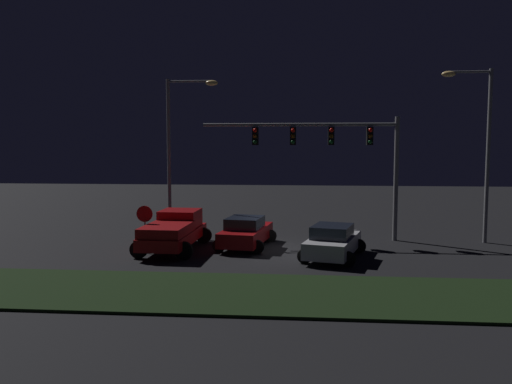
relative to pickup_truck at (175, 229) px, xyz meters
name	(u,v)px	position (x,y,z in m)	size (l,w,h in m)	color
ground_plane	(273,248)	(4.72, 0.73, -1.00)	(80.00, 80.00, 0.00)	black
grass_median	(260,293)	(4.72, -7.21, -0.95)	(22.08, 4.88, 0.10)	black
pickup_truck	(175,229)	(0.00, 0.00, 0.00)	(3.01, 5.47, 1.80)	maroon
car_sedan	(333,242)	(7.49, -1.24, -0.26)	(3.20, 4.72, 1.51)	#B7B7BC
car_sedan_far	(246,232)	(3.35, 0.94, -0.26)	(2.90, 4.62, 1.51)	maroon
traffic_signal_gantry	(332,145)	(7.64, 3.37, 4.03)	(10.32, 0.56, 6.50)	slate
street_lamp_left	(179,138)	(-0.77, 4.31, 4.45)	(2.90, 0.44, 8.68)	slate
street_lamp_right	(479,136)	(15.06, 3.13, 4.51)	(2.53, 0.44, 8.86)	slate
stop_sign	(145,220)	(-1.17, -0.95, 0.56)	(0.76, 0.08, 2.23)	slate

